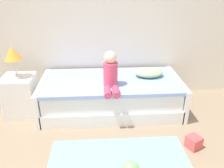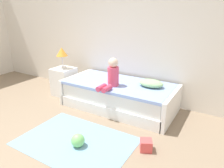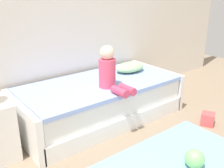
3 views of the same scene
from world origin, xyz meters
TOP-DOWN VIEW (x-y plane):
  - wall_rear at (0.00, 2.60)m, footprint 7.20×0.10m
  - bed at (0.48, 2.00)m, footprint 2.11×1.00m
  - nightstand at (-0.87, 1.96)m, footprint 0.44×0.44m
  - table_lamp at (-0.87, 1.96)m, footprint 0.24×0.24m
  - child_figure at (0.46, 1.77)m, footprint 0.20×0.51m
  - pillow at (1.07, 2.10)m, footprint 0.44×0.30m
  - toy_block at (1.43, 1.03)m, footprint 0.21×0.21m

SIDE VIEW (x-z plane):
  - toy_block at x=1.43m, z-range 0.00..0.15m
  - bed at x=0.48m, z-range 0.00..0.50m
  - nightstand at x=-0.87m, z-range 0.00..0.60m
  - pillow at x=1.07m, z-range 0.50..0.63m
  - child_figure at x=0.46m, z-range 0.45..0.96m
  - table_lamp at x=-0.87m, z-range 0.71..1.16m
  - wall_rear at x=0.00m, z-range 0.00..2.90m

